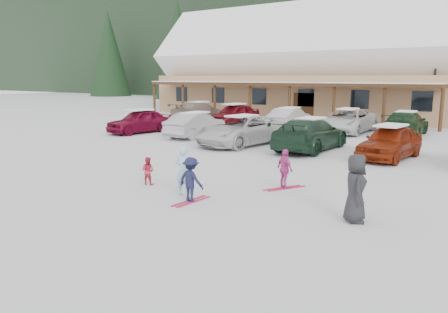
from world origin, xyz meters
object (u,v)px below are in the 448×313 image
Objects in this scene: parked_car_2 at (242,130)px; parked_car_8 at (234,114)px; lamp_post at (435,78)px; parked_car_7 at (199,112)px; adult_skier at (184,171)px; parked_car_1 at (196,125)px; child_navy at (191,180)px; parked_car_0 at (140,121)px; bystander_dark at (356,188)px; day_lodge at (307,72)px; parked_car_3 at (310,134)px; parked_car_11 at (405,124)px; parked_car_4 at (390,142)px; parked_car_10 at (347,121)px; toddler_red at (148,171)px; parked_car_9 at (290,118)px; child_magenta at (285,169)px.

parked_car_8 is (-5.53, 7.68, 0.01)m from parked_car_2.
parked_car_7 is (-15.51, -7.83, -2.61)m from lamp_post.
adult_skier reaches higher than parked_car_1.
parked_car_0 reaches higher than child_navy.
day_lodge is at bearing -2.16° from bystander_dark.
bystander_dark is at bearing 119.60° from parked_car_3.
parked_car_11 is at bearing -107.73° from parked_car_3.
parked_car_10 reaches higher than parked_car_4.
parked_car_2 is (3.85, -1.00, 0.04)m from parked_car_1.
parked_car_4 is (15.28, -0.12, -0.01)m from parked_car_0.
parked_car_2 is (5.02, -19.17, -3.18)m from day_lodge.
parked_car_8 is at bearing -78.09° from toddler_red.
parked_car_3 is (8.63, -18.67, -3.17)m from day_lodge.
parked_car_9 is (3.76, -11.04, -3.24)m from day_lodge.
bystander_dark is at bearing 173.59° from adult_skier.
parked_car_8 is at bearing 1.87° from parked_car_11.
child_magenta is at bearing -94.92° from parked_car_4.
parked_car_8 is at bearing -23.39° from child_magenta.
parked_car_2 is at bearing -20.71° from child_magenta.
parked_car_0 is (-9.94, 9.43, 0.27)m from toddler_red.
parked_car_9 is (-10.12, 16.92, -0.14)m from bystander_dark.
parked_car_3 is at bearing -176.02° from parked_car_4.
parked_car_0 is 1.01× the size of parked_car_9.
parked_car_10 is at bearing 177.69° from parked_car_7.
parked_car_10 is (10.76, 7.49, 0.02)m from parked_car_0.
day_lodge is 22.86× the size of child_magenta.
bystander_dark reaches higher than parked_car_3.
parked_car_8 is (3.60, -0.38, -0.01)m from parked_car_7.
toddler_red is 0.17× the size of parked_car_2.
parked_car_7 is 7.87m from parked_car_9.
parked_car_4 is (2.88, 10.09, 0.08)m from child_navy.
parked_car_2 is at bearing -62.08° from child_navy.
adult_skier is at bearing 80.32° from parked_car_11.
parked_car_0 is 13.11m from parked_car_10.
parked_car_1 is (-12.70, 9.79, -0.12)m from bystander_dark.
child_magenta is 0.30× the size of parked_car_4.
parked_car_1 is 0.80× the size of parked_car_10.
toddler_red is 4.47m from child_magenta.
lamp_post is 21.18m from parked_car_0.
parked_car_8 is 0.90× the size of parked_car_11.
parked_car_2 is 12.18m from parked_car_7.
day_lodge reaches higher than lamp_post.
parked_car_3 is 0.97× the size of parked_car_10.
parked_car_2 is at bearing 16.65° from bystander_dark.
parked_car_7 is 15.33m from parked_car_11.
child_magenta is 0.28× the size of parked_car_8.
parked_car_9 is (-4.87, 7.62, -0.07)m from parked_car_3.
parked_car_10 is at bearing -105.28° from toddler_red.
parked_car_0 reaches higher than parked_car_9.
lamp_post reaches higher than parked_car_7.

